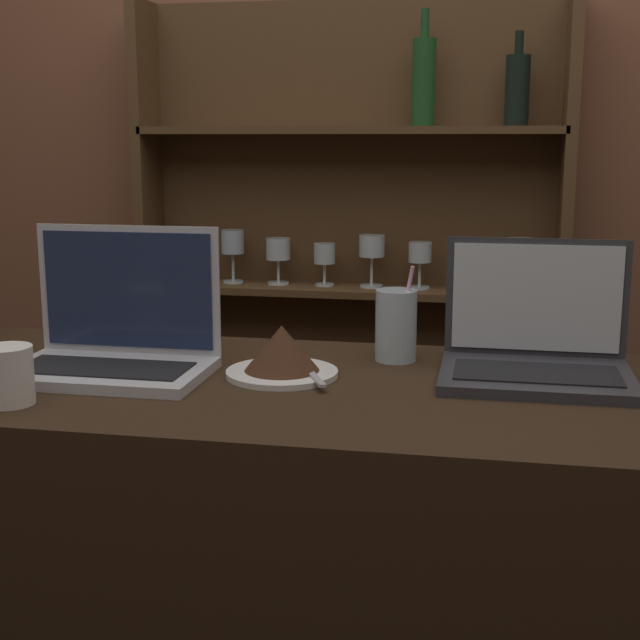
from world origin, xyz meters
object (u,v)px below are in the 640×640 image
object	(u,v)px
cake_plate	(282,354)
water_glass	(396,325)
laptop_near	(115,339)
laptop_far	(536,349)
coffee_cup	(8,375)

from	to	relation	value
cake_plate	water_glass	bearing A→B (deg)	39.56
laptop_near	cake_plate	bearing A→B (deg)	4.71
laptop_far	cake_plate	bearing A→B (deg)	-169.16
laptop_near	coffee_cup	size ratio (longest dim) A/B	3.76
laptop_far	cake_plate	distance (m)	0.43
laptop_far	coffee_cup	bearing A→B (deg)	-158.21
cake_plate	water_glass	xyz separation A→B (m)	(0.18, 0.15, 0.03)
cake_plate	water_glass	distance (m)	0.23
laptop_near	cake_plate	distance (m)	0.29
water_glass	cake_plate	bearing A→B (deg)	-140.44
cake_plate	coffee_cup	size ratio (longest dim) A/B	2.13
water_glass	coffee_cup	world-z (taller)	water_glass
laptop_far	coffee_cup	world-z (taller)	laptop_far
laptop_near	cake_plate	world-z (taller)	laptop_near
coffee_cup	laptop_far	bearing A→B (deg)	21.79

